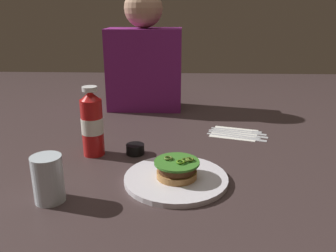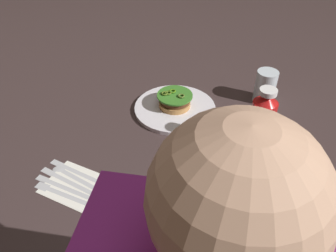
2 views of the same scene
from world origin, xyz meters
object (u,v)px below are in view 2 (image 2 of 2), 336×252
Objects in this scene: water_glass at (265,86)px; napkin at (76,186)px; spoon_utensil at (72,175)px; table_knife at (68,181)px; burger_sandwich at (175,100)px; condiment_cup at (211,145)px; steak_knife at (77,172)px; fork_utensil at (60,193)px; butter_knife at (63,187)px; ketchup_bottle at (261,125)px; dinner_plate at (175,108)px.

water_glass is 0.70m from napkin.
spoon_utensil and table_knife have the same top height.
burger_sandwich is 1.04× the size of water_glass.
condiment_cup reaches higher than steak_knife.
fork_utensil is (0.23, 0.41, -0.03)m from burger_sandwich.
table_knife is at bearing 80.43° from spoon_utensil.
water_glass reaches higher than napkin.
fork_utensil is (-0.00, 0.02, -0.00)m from butter_knife.
napkin is 0.04m from spoon_utensil.
steak_knife is (0.48, 0.16, -0.10)m from ketchup_bottle.
spoon_utensil is (0.01, 0.02, 0.00)m from steak_knife.
butter_knife is (0.37, 0.21, -0.01)m from condiment_cup.
dinner_plate reaches higher than steak_knife.
dinner_plate is at bearing -122.24° from table_knife.
ketchup_bottle is 1.20× the size of spoon_utensil.
napkin is 0.87× the size of fork_utensil.
condiment_cup is 0.28× the size of steak_knife.
condiment_cup is (0.13, 0.01, -0.09)m from ketchup_bottle.
steak_knife is 0.04m from table_knife.
burger_sandwich is 0.57× the size of table_knife.
steak_knife is (0.52, 0.44, -0.05)m from water_glass.
fork_utensil is (0.00, 0.04, 0.00)m from table_knife.
ketchup_bottle is 0.52m from steak_knife.
steak_knife is (0.35, 0.15, -0.01)m from condiment_cup.
burger_sandwich reaches higher than spoon_utensil.
burger_sandwich reaches higher than table_knife.
dinner_plate is 0.42m from spoon_utensil.
table_knife is at bearing 58.28° from burger_sandwich.
condiment_cup reaches higher than spoon_utensil.
water_glass is 2.00× the size of condiment_cup.
water_glass is 0.56× the size of steak_knife.
condiment_cup is at bearing -156.46° from steak_knife.
ketchup_bottle is 0.56m from fork_utensil.
napkin is at bearing 107.90° from steak_knife.
ketchup_bottle is at bearing -160.01° from spoon_utensil.
water_glass reaches higher than table_knife.
spoon_utensil is 0.87× the size of table_knife.
steak_knife and spoon_utensil have the same top height.
condiment_cup is at bearing -150.34° from butter_knife.
butter_knife is (0.01, 0.04, 0.00)m from spoon_utensil.
napkin is at bearing -159.76° from butter_knife.
butter_knife is at bearing 74.38° from steak_knife.
table_knife is at bearing -20.17° from napkin.
butter_knife is 1.07× the size of fork_utensil.
napkin is at bearing 43.93° from water_glass.
ketchup_bottle is 1.34× the size of napkin.
ketchup_bottle is 0.52m from napkin.
water_glass is at bearing -159.79° from dinner_plate.
fork_utensil is (0.37, 0.23, -0.01)m from condiment_cup.
fork_utensil is at bearing 60.52° from burger_sandwich.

